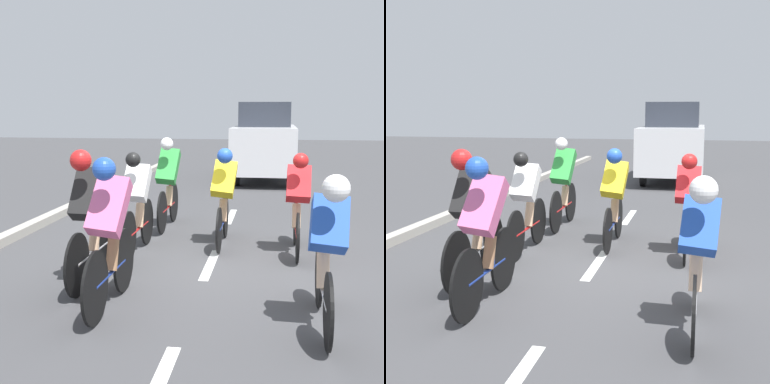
# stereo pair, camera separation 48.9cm
# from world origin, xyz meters

# --- Properties ---
(ground_plane) EXTENTS (60.00, 60.00, 0.00)m
(ground_plane) POSITION_xyz_m (0.00, 0.00, 0.00)
(ground_plane) COLOR #424244
(lane_stripe_mid) EXTENTS (0.12, 1.40, 0.01)m
(lane_stripe_mid) POSITION_xyz_m (0.00, 0.17, 0.00)
(lane_stripe_mid) COLOR white
(lane_stripe_mid) RESTS_ON ground
(lane_stripe_far) EXTENTS (0.12, 1.40, 0.01)m
(lane_stripe_far) POSITION_xyz_m (0.00, -3.03, 0.00)
(lane_stripe_far) COLOR white
(lane_stripe_far) RESTS_ON ground
(cyclist_green) EXTENTS (0.37, 1.70, 1.55)m
(cyclist_green) POSITION_xyz_m (0.97, -1.89, 0.80)
(cyclist_green) COLOR black
(cyclist_green) RESTS_ON ground
(cyclist_black) EXTENTS (0.33, 1.70, 1.58)m
(cyclist_black) POSITION_xyz_m (1.26, 1.18, 0.83)
(cyclist_black) COLOR black
(cyclist_black) RESTS_ON ground
(cyclist_yellow) EXTENTS (0.38, 1.64, 1.47)m
(cyclist_yellow) POSITION_xyz_m (-0.07, -0.83, 0.77)
(cyclist_yellow) COLOR black
(cyclist_yellow) RESTS_ON ground
(cyclist_red) EXTENTS (0.34, 1.68, 1.43)m
(cyclist_red) POSITION_xyz_m (-1.13, -0.53, 0.74)
(cyclist_red) COLOR black
(cyclist_red) RESTS_ON ground
(cyclist_pink) EXTENTS (0.38, 1.66, 1.56)m
(cyclist_pink) POSITION_xyz_m (0.80, 1.90, 0.81)
(cyclist_pink) COLOR black
(cyclist_pink) RESTS_ON ground
(cyclist_white) EXTENTS (0.35, 1.70, 1.45)m
(cyclist_white) POSITION_xyz_m (1.06, -0.18, 0.74)
(cyclist_white) COLOR black
(cyclist_white) RESTS_ON ground
(cyclist_blue) EXTENTS (0.36, 1.69, 1.46)m
(cyclist_blue) POSITION_xyz_m (-1.29, 2.07, 0.78)
(cyclist_blue) COLOR black
(cyclist_blue) RESTS_ON ground
(support_car) EXTENTS (1.70, 4.14, 2.21)m
(support_car) POSITION_xyz_m (-0.49, -8.56, 1.10)
(support_car) COLOR black
(support_car) RESTS_ON ground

